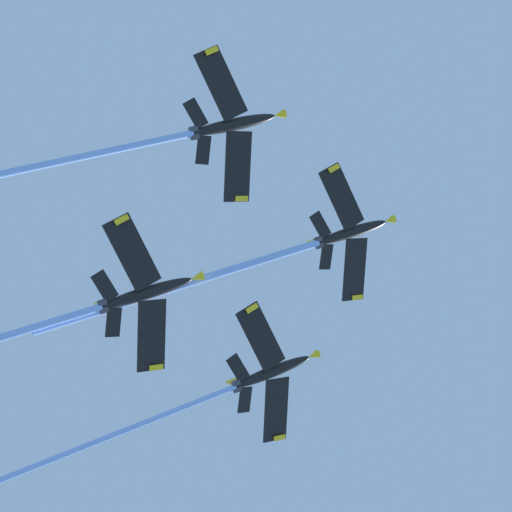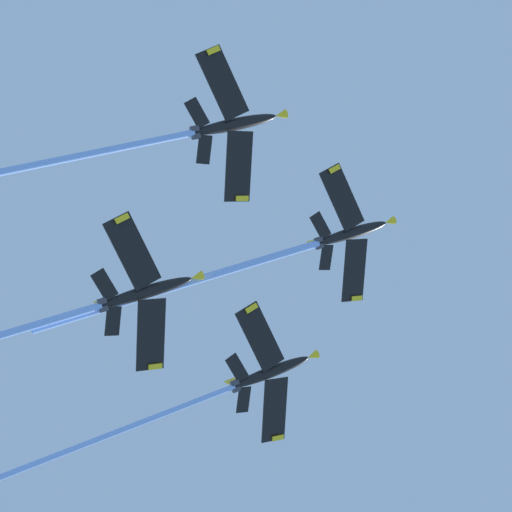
{
  "view_description": "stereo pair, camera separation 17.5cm",
  "coord_description": "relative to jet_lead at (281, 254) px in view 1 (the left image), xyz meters",
  "views": [
    {
      "loc": [
        -25.28,
        26.29,
        1.59
      ],
      "look_at": [
        -17.94,
        7.89,
        101.37
      ],
      "focal_mm": 54.39,
      "sensor_mm": 36.0,
      "label": 1
    },
    {
      "loc": [
        -25.12,
        26.35,
        1.59
      ],
      "look_at": [
        -17.94,
        7.89,
        101.37
      ],
      "focal_mm": 54.39,
      "sensor_mm": 36.0,
      "label": 2
    }
  ],
  "objects": [
    {
      "name": "jet_lead",
      "position": [
        0.0,
        0.0,
        0.0
      ],
      "size": [
        46.68,
        19.79,
        26.84
      ],
      "color": "black"
    },
    {
      "name": "jet_slot",
      "position": [
        23.44,
        4.96,
        -14.53
      ],
      "size": [
        41.42,
        19.77,
        24.19
      ],
      "color": "black"
    },
    {
      "name": "jet_right_wing",
      "position": [
        6.96,
        19.75,
        -6.81
      ],
      "size": [
        44.86,
        19.78,
        25.69
      ],
      "color": "black"
    },
    {
      "name": "jet_left_wing",
      "position": [
        13.52,
        -13.13,
        -5.84
      ],
      "size": [
        46.45,
        19.8,
        27.42
      ],
      "color": "black"
    }
  ]
}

